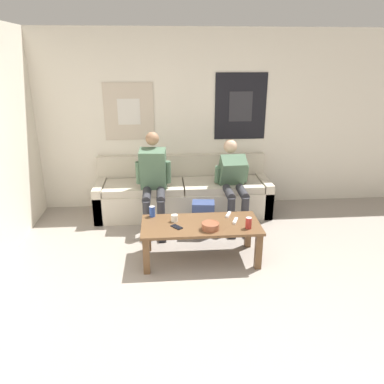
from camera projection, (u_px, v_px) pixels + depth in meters
The scene contains 14 objects.
ground_plane at pixel (201, 316), 3.32m from camera, with size 18.00×18.00×0.00m, color gray.
wall_back at pixel (182, 121), 5.45m from camera, with size 10.00×0.07×2.55m.
couch at pixel (183, 194), 5.44m from camera, with size 2.47×0.74×0.80m.
coffee_table at pixel (201, 229), 4.14m from camera, with size 1.31×0.61×0.44m.
person_seated_adult at pixel (153, 178), 4.91m from camera, with size 0.47×0.84×1.24m.
person_seated_teen at pixel (233, 179), 5.06m from camera, with size 0.47×0.97×1.09m.
backpack at pixel (203, 219), 4.79m from camera, with size 0.30×0.26×0.44m.
ceramic_bowl at pixel (210, 226), 3.97m from camera, with size 0.19×0.19×0.08m.
pillar_candle at pixel (174, 218), 4.16m from camera, with size 0.07×0.07×0.09m.
drink_can_blue at pixel (152, 211), 4.28m from camera, with size 0.07×0.07×0.12m.
drink_can_red at pixel (249, 223), 3.99m from camera, with size 0.07×0.07×0.12m.
game_controller_near_left at pixel (235, 221), 4.16m from camera, with size 0.08×0.15×0.03m.
game_controller_near_right at pixel (228, 215), 4.32m from camera, with size 0.09×0.15×0.03m.
cell_phone at pixel (177, 227), 4.03m from camera, with size 0.14×0.15×0.01m.
Camera 1 is at (-0.31, -2.72, 2.18)m, focal length 35.00 mm.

